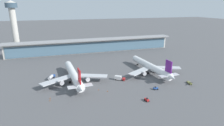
# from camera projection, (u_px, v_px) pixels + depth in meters

# --- Properties ---
(ground_plane) EXTENTS (1200.00, 1200.00, 0.00)m
(ground_plane) POSITION_uv_depth(u_px,v_px,m) (117.00, 76.00, 140.27)
(ground_plane) COLOR #515154
(airliner_left_stand) EXTENTS (45.39, 59.09, 15.73)m
(airliner_left_stand) POSITION_uv_depth(u_px,v_px,m) (74.00, 75.00, 129.29)
(airliner_left_stand) COLOR white
(airliner_left_stand) RESTS_ON ground
(airliner_centre_stand) EXTENTS (45.37, 59.10, 15.73)m
(airliner_centre_stand) POSITION_uv_depth(u_px,v_px,m) (151.00, 67.00, 146.21)
(airliner_centre_stand) COLOR white
(airliner_centre_stand) RESTS_ON ground
(service_truck_near_nose_blue) EXTENTS (3.06, 2.07, 2.05)m
(service_truck_near_nose_blue) POSITION_uv_depth(u_px,v_px,m) (156.00, 88.00, 118.15)
(service_truck_near_nose_blue) COLOR #234C9E
(service_truck_near_nose_blue) RESTS_ON ground
(service_truck_under_wing_olive) EXTENTS (2.94, 6.93, 2.70)m
(service_truck_under_wing_olive) POSITION_uv_depth(u_px,v_px,m) (190.00, 83.00, 126.70)
(service_truck_under_wing_olive) COLOR olive
(service_truck_under_wing_olive) RESTS_ON ground
(service_truck_mid_apron_blue) EXTENTS (5.29, 8.82, 2.95)m
(service_truck_mid_apron_blue) POSITION_uv_depth(u_px,v_px,m) (51.00, 77.00, 134.62)
(service_truck_mid_apron_blue) COLOR #234C9E
(service_truck_mid_apron_blue) RESTS_ON ground
(service_truck_by_tail_red) EXTENTS (7.35, 5.97, 3.10)m
(service_truck_by_tail_red) POSITION_uv_depth(u_px,v_px,m) (119.00, 78.00, 132.83)
(service_truck_by_tail_red) COLOR #B21E1E
(service_truck_by_tail_red) RESTS_ON ground
(service_truck_on_taxiway_red) EXTENTS (2.00, 3.03, 2.05)m
(service_truck_on_taxiway_red) POSITION_uv_depth(u_px,v_px,m) (147.00, 100.00, 103.88)
(service_truck_on_taxiway_red) COLOR #B21E1E
(service_truck_on_taxiway_red) RESTS_ON ground
(terminal_building) EXTENTS (183.60, 12.80, 15.20)m
(terminal_building) POSITION_uv_depth(u_px,v_px,m) (93.00, 45.00, 210.09)
(terminal_building) COLOR beige
(terminal_building) RESTS_ON ground
(control_tower) EXTENTS (12.00, 12.00, 60.67)m
(control_tower) POSITION_uv_depth(u_px,v_px,m) (14.00, 22.00, 202.24)
(control_tower) COLOR beige
(control_tower) RESTS_ON ground
(safety_cone_alpha) EXTENTS (0.62, 0.62, 0.70)m
(safety_cone_alpha) POSITION_uv_depth(u_px,v_px,m) (50.00, 98.00, 106.77)
(safety_cone_alpha) COLOR orange
(safety_cone_alpha) RESTS_ON ground
(safety_cone_bravo) EXTENTS (0.62, 0.62, 0.70)m
(safety_cone_bravo) POSITION_uv_depth(u_px,v_px,m) (107.00, 91.00, 115.60)
(safety_cone_bravo) COLOR orange
(safety_cone_bravo) RESTS_ON ground
(safety_cone_charlie) EXTENTS (0.62, 0.62, 0.70)m
(safety_cone_charlie) POSITION_uv_depth(u_px,v_px,m) (50.00, 100.00, 104.37)
(safety_cone_charlie) COLOR orange
(safety_cone_charlie) RESTS_ON ground
(safety_cone_delta) EXTENTS (0.62, 0.62, 0.70)m
(safety_cone_delta) POSITION_uv_depth(u_px,v_px,m) (99.00, 90.00, 117.48)
(safety_cone_delta) COLOR orange
(safety_cone_delta) RESTS_ON ground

